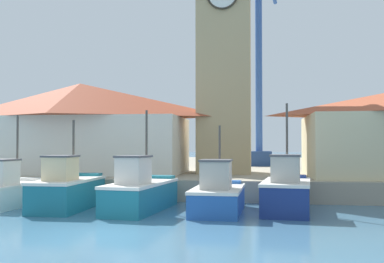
% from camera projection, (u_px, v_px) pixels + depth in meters
% --- Properties ---
extents(ground_plane, '(300.00, 300.00, 0.00)m').
position_uv_depth(ground_plane, '(101.00, 233.00, 14.14)').
color(ground_plane, teal).
extents(quay_wharf, '(120.00, 40.00, 1.06)m').
position_uv_depth(quay_wharf, '(204.00, 169.00, 41.83)').
color(quay_wharf, '#9E937F').
rests_on(quay_wharf, ground).
extents(fishing_boat_far_left, '(2.43, 4.33, 4.20)m').
position_uv_depth(fishing_boat_far_left, '(9.00, 190.00, 20.49)').
color(fishing_boat_far_left, silver).
rests_on(fishing_boat_far_left, ground).
extents(fishing_boat_left_outer, '(1.99, 4.52, 3.91)m').
position_uv_depth(fishing_boat_left_outer, '(67.00, 190.00, 19.48)').
color(fishing_boat_left_outer, '#196B7F').
rests_on(fishing_boat_left_outer, ground).
extents(fishing_boat_left_inner, '(2.37, 5.12, 4.31)m').
position_uv_depth(fishing_boat_left_inner, '(140.00, 192.00, 18.96)').
color(fishing_boat_left_inner, '#196B7F').
rests_on(fishing_boat_left_inner, ground).
extents(fishing_boat_mid_left, '(2.15, 4.43, 3.62)m').
position_uv_depth(fishing_boat_mid_left, '(218.00, 195.00, 18.49)').
color(fishing_boat_mid_left, '#2356A8').
rests_on(fishing_boat_mid_left, ground).
extents(fishing_boat_center, '(2.36, 4.36, 4.57)m').
position_uv_depth(fishing_boat_center, '(287.00, 192.00, 18.54)').
color(fishing_boat_center, navy).
rests_on(fishing_boat_center, ground).
extents(clock_tower, '(3.70, 3.70, 16.21)m').
position_uv_depth(clock_tower, '(224.00, 49.00, 27.85)').
color(clock_tower, tan).
rests_on(clock_tower, quay_wharf).
extents(warehouse_left, '(13.27, 6.51, 5.56)m').
position_uv_depth(warehouse_left, '(80.00, 127.00, 27.92)').
color(warehouse_left, silver).
rests_on(warehouse_left, quay_wharf).
extents(port_crane_near, '(2.89, 9.65, 18.94)m').
position_uv_depth(port_crane_near, '(259.00, 77.00, 37.06)').
color(port_crane_near, navy).
rests_on(port_crane_near, quay_wharf).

